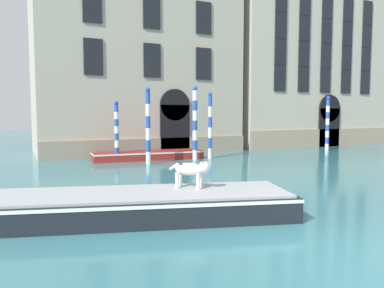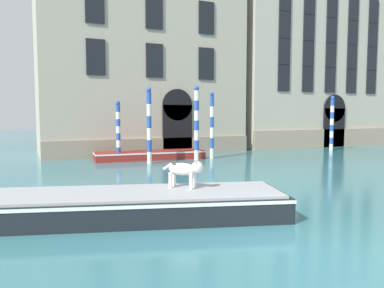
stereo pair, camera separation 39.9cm
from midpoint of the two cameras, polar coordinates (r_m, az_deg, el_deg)
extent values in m
plane|color=teal|center=(7.72, 21.89, -15.30)|extent=(120.00, 120.00, 0.00)
cube|color=#B2A893|center=(26.22, -8.89, 15.09)|extent=(13.05, 6.00, 14.68)
cube|color=gray|center=(22.99, -6.47, -0.45)|extent=(13.05, 0.16, 1.07)
cube|color=black|center=(23.43, -3.09, 2.17)|extent=(1.96, 0.14, 3.11)
cylinder|color=black|center=(23.41, -3.11, 5.98)|extent=(1.96, 0.14, 1.96)
cube|color=black|center=(22.23, -15.32, 12.70)|extent=(1.07, 0.10, 2.01)
cube|color=black|center=(23.12, -6.60, 12.52)|extent=(1.07, 0.10, 2.01)
cube|color=black|center=(24.47, 1.29, 12.12)|extent=(1.07, 0.10, 2.01)
cube|color=black|center=(22.81, -15.49, 19.85)|extent=(1.07, 0.10, 2.01)
cube|color=black|center=(23.68, -6.67, 19.42)|extent=(1.07, 0.10, 2.01)
cube|color=black|center=(25.00, 1.30, 18.65)|extent=(1.07, 0.10, 2.01)
cube|color=#BCB29E|center=(32.95, 15.55, 11.45)|extent=(13.54, 6.00, 13.10)
cube|color=tan|center=(30.54, 19.08, 0.88)|extent=(13.54, 0.16, 1.37)
cube|color=black|center=(30.85, 19.81, 2.38)|extent=(2.07, 0.14, 2.96)
cylinder|color=black|center=(30.83, 19.88, 5.13)|extent=(2.07, 0.14, 2.07)
cube|color=black|center=(27.71, 12.85, 9.76)|extent=(0.99, 0.10, 1.86)
cube|color=black|center=(29.11, 16.23, 9.45)|extent=(0.99, 0.10, 1.86)
cube|color=black|center=(30.59, 19.29, 9.13)|extent=(0.99, 0.10, 1.86)
cube|color=black|center=(32.14, 22.06, 8.83)|extent=(0.99, 0.10, 1.86)
cube|color=black|center=(33.77, 24.56, 8.53)|extent=(0.99, 0.10, 1.86)
cube|color=black|center=(27.94, 12.92, 13.52)|extent=(0.99, 0.10, 1.86)
cube|color=black|center=(29.32, 16.32, 13.03)|extent=(0.99, 0.10, 1.86)
cube|color=black|center=(30.79, 19.39, 12.55)|extent=(0.99, 0.10, 1.86)
cube|color=black|center=(32.34, 22.16, 12.08)|extent=(0.99, 0.10, 1.86)
cube|color=black|center=(33.96, 24.67, 11.63)|extent=(0.99, 0.10, 1.86)
cube|color=black|center=(28.28, 12.99, 17.21)|extent=(0.99, 0.10, 1.86)
cube|color=black|center=(29.65, 16.40, 16.55)|extent=(0.99, 0.10, 1.86)
cube|color=black|center=(31.10, 19.48, 15.91)|extent=(0.99, 0.10, 1.86)
cube|color=black|center=(32.64, 22.27, 15.28)|extent=(0.99, 0.10, 1.86)
cube|color=black|center=(34.24, 24.78, 14.68)|extent=(0.99, 0.10, 1.86)
cube|color=black|center=(30.08, 16.49, 19.98)|extent=(0.99, 0.10, 1.86)
cube|color=black|center=(31.52, 19.58, 19.19)|extent=(0.99, 0.10, 1.86)
cube|color=black|center=(33.03, 22.37, 18.42)|extent=(0.99, 0.10, 1.86)
cube|color=black|center=(34.62, 24.89, 17.68)|extent=(0.99, 0.10, 1.86)
cube|color=black|center=(9.50, -11.93, -9.39)|extent=(8.72, 4.49, 0.60)
cube|color=white|center=(9.44, -11.95, -7.99)|extent=(8.76, 4.52, 0.08)
cube|color=#9EA3A8|center=(9.42, -11.96, -7.45)|extent=(8.43, 4.25, 0.06)
cylinder|color=silver|center=(9.77, 0.16, -5.52)|extent=(0.10, 0.10, 0.41)
cylinder|color=silver|center=(9.56, -0.28, -5.75)|extent=(0.10, 0.10, 0.41)
cylinder|color=silver|center=(9.97, -2.97, -5.32)|extent=(0.10, 0.10, 0.41)
cylinder|color=silver|center=(9.76, -3.47, -5.53)|extent=(0.10, 0.10, 0.41)
ellipsoid|color=silver|center=(9.71, -1.66, -3.84)|extent=(0.76, 0.76, 0.32)
ellipsoid|color=#382D23|center=(9.74, -2.28, -3.29)|extent=(0.39, 0.39, 0.11)
sphere|color=silver|center=(9.57, 0.67, -3.53)|extent=(0.30, 0.30, 0.30)
cone|color=#382D23|center=(9.63, 0.82, -2.80)|extent=(0.09, 0.09, 0.12)
cone|color=#382D23|center=(9.47, 0.51, -2.92)|extent=(0.09, 0.09, 0.12)
cylinder|color=silver|center=(9.86, -3.91, -3.43)|extent=(0.24, 0.24, 0.22)
cube|color=maroon|center=(21.24, -7.20, -1.71)|extent=(6.25, 2.06, 0.46)
cube|color=white|center=(21.22, -7.20, -1.25)|extent=(6.28, 2.09, 0.08)
cube|color=#9EA3A8|center=(21.24, -7.20, -1.77)|extent=(3.46, 1.44, 0.41)
cylinder|color=white|center=(28.06, 19.48, -0.40)|extent=(0.25, 0.25, 0.44)
cylinder|color=#234CAD|center=(28.02, 19.50, 0.51)|extent=(0.25, 0.25, 0.44)
cylinder|color=white|center=(28.00, 19.53, 1.41)|extent=(0.25, 0.25, 0.44)
cylinder|color=#234CAD|center=(27.98, 19.55, 2.32)|extent=(0.25, 0.25, 0.44)
cylinder|color=white|center=(27.96, 19.58, 3.22)|extent=(0.25, 0.25, 0.44)
cylinder|color=#234CAD|center=(27.96, 19.60, 4.13)|extent=(0.25, 0.25, 0.44)
cylinder|color=white|center=(27.96, 19.63, 5.04)|extent=(0.25, 0.25, 0.44)
cylinder|color=#234CAD|center=(27.97, 19.65, 5.95)|extent=(0.25, 0.25, 0.44)
sphere|color=#234CAD|center=(27.98, 19.67, 6.63)|extent=(0.26, 0.26, 0.26)
cylinder|color=white|center=(19.36, -7.25, -2.11)|extent=(0.24, 0.24, 0.61)
cylinder|color=#234CAD|center=(19.30, -7.27, -0.30)|extent=(0.24, 0.24, 0.61)
cylinder|color=white|center=(19.26, -7.29, 1.51)|extent=(0.24, 0.24, 0.61)
cylinder|color=#234CAD|center=(19.23, -7.31, 3.33)|extent=(0.24, 0.24, 0.61)
cylinder|color=white|center=(19.23, -7.33, 5.15)|extent=(0.24, 0.24, 0.61)
cylinder|color=#234CAD|center=(19.24, -7.35, 6.97)|extent=(0.24, 0.24, 0.61)
sphere|color=#234CAD|center=(19.26, -7.36, 8.20)|extent=(0.25, 0.25, 0.25)
cylinder|color=white|center=(20.84, -0.10, -1.67)|extent=(0.26, 0.26, 0.55)
cylinder|color=#234CAD|center=(20.79, -0.10, -0.17)|extent=(0.26, 0.26, 0.55)
cylinder|color=white|center=(20.75, -0.10, 1.34)|extent=(0.26, 0.26, 0.55)
cylinder|color=#234CAD|center=(20.72, -0.10, 2.85)|extent=(0.26, 0.26, 0.55)
cylinder|color=white|center=(20.71, -0.10, 4.36)|extent=(0.26, 0.26, 0.55)
cylinder|color=#234CAD|center=(20.71, -0.10, 5.88)|extent=(0.26, 0.26, 0.55)
cylinder|color=white|center=(20.73, -0.10, 7.39)|extent=(0.26, 0.26, 0.55)
sphere|color=#234CAD|center=(20.75, -0.10, 8.47)|extent=(0.27, 0.27, 0.27)
cylinder|color=white|center=(20.58, -11.90, -2.09)|extent=(0.22, 0.22, 0.38)
cylinder|color=#234CAD|center=(20.53, -11.92, -1.04)|extent=(0.22, 0.22, 0.38)
cylinder|color=white|center=(20.50, -11.94, 0.02)|extent=(0.22, 0.22, 0.38)
cylinder|color=#234CAD|center=(20.47, -11.96, 1.08)|extent=(0.22, 0.22, 0.38)
cylinder|color=white|center=(20.45, -11.98, 2.14)|extent=(0.22, 0.22, 0.38)
cylinder|color=#234CAD|center=(20.44, -11.99, 3.20)|extent=(0.22, 0.22, 0.38)
cylinder|color=white|center=(20.43, -12.01, 4.27)|extent=(0.22, 0.22, 0.38)
cylinder|color=#234CAD|center=(20.44, -12.03, 5.33)|extent=(0.22, 0.22, 0.38)
sphere|color=#234CAD|center=(20.44, -12.05, 6.15)|extent=(0.24, 0.24, 0.24)
cylinder|color=white|center=(21.39, 2.22, -1.45)|extent=(0.22, 0.22, 0.59)
cylinder|color=#234CAD|center=(21.33, 2.23, 0.14)|extent=(0.22, 0.22, 0.59)
cylinder|color=white|center=(21.29, 2.23, 1.74)|extent=(0.22, 0.22, 0.59)
cylinder|color=#234CAD|center=(21.27, 2.24, 3.34)|extent=(0.22, 0.22, 0.59)
cylinder|color=white|center=(21.26, 2.24, 4.94)|extent=(0.22, 0.22, 0.59)
cylinder|color=#234CAD|center=(21.28, 2.25, 6.54)|extent=(0.22, 0.22, 0.59)
sphere|color=#234CAD|center=(21.29, 2.25, 7.61)|extent=(0.23, 0.23, 0.23)
camera|label=1|loc=(0.20, -90.67, -0.06)|focal=35.00mm
camera|label=2|loc=(0.20, 89.33, 0.06)|focal=35.00mm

